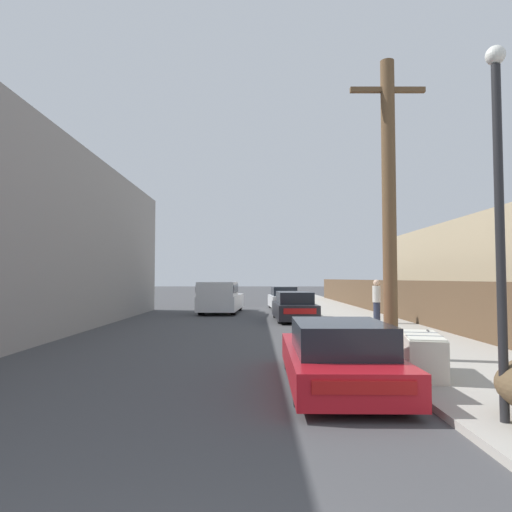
# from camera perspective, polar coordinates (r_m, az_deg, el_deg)

# --- Properties ---
(sidewalk_curb) EXTENTS (4.20, 63.00, 0.12)m
(sidewalk_curb) POSITION_cam_1_polar(r_m,az_deg,el_deg) (25.56, 10.51, -7.09)
(sidewalk_curb) COLOR #ADA89E
(sidewalk_curb) RESTS_ON ground
(discarded_fridge) EXTENTS (1.03, 1.87, 0.81)m
(discarded_fridge) POSITION_cam_1_polar(r_m,az_deg,el_deg) (9.59, 19.86, -11.51)
(discarded_fridge) COLOR silver
(discarded_fridge) RESTS_ON sidewalk_curb
(parked_sports_car_red) EXTENTS (1.91, 4.73, 1.21)m
(parked_sports_car_red) POSITION_cam_1_polar(r_m,az_deg,el_deg) (8.76, 9.91, -12.20)
(parked_sports_car_red) COLOR red
(parked_sports_car_red) RESTS_ON ground
(car_parked_mid) EXTENTS (1.91, 4.74, 1.36)m
(car_parked_mid) POSITION_cam_1_polar(r_m,az_deg,el_deg) (21.74, 4.53, -6.37)
(car_parked_mid) COLOR black
(car_parked_mid) RESTS_ON ground
(car_parked_far) EXTENTS (1.93, 4.16, 1.44)m
(car_parked_far) POSITION_cam_1_polar(r_m,az_deg,el_deg) (29.81, 3.21, -5.34)
(car_parked_far) COLOR silver
(car_parked_far) RESTS_ON ground
(pickup_truck) EXTENTS (2.41, 5.59, 1.79)m
(pickup_truck) POSITION_cam_1_polar(r_m,az_deg,el_deg) (26.06, -4.73, -5.21)
(pickup_truck) COLOR silver
(pickup_truck) RESTS_ON ground
(utility_pole) EXTENTS (1.80, 0.33, 7.11)m
(utility_pole) POSITION_cam_1_polar(r_m,az_deg,el_deg) (11.35, 16.07, 6.32)
(utility_pole) COLOR brown
(utility_pole) RESTS_ON sidewalk_curb
(street_lamp) EXTENTS (0.26, 0.26, 5.02)m
(street_lamp) POSITION_cam_1_polar(r_m,az_deg,el_deg) (6.92, 27.88, 6.00)
(street_lamp) COLOR #232326
(street_lamp) RESTS_ON sidewalk_curb
(wooden_fence) EXTENTS (0.08, 42.92, 1.78)m
(wooden_fence) POSITION_cam_1_polar(r_m,az_deg,el_deg) (24.05, 15.96, -5.04)
(wooden_fence) COLOR brown
(wooden_fence) RESTS_ON sidewalk_curb
(building_right_house) EXTENTS (6.00, 15.58, 4.40)m
(building_right_house) POSITION_cam_1_polar(r_m,az_deg,el_deg) (23.81, 27.46, -1.99)
(building_right_house) COLOR tan
(building_right_house) RESTS_ON ground
(pedestrian) EXTENTS (0.34, 0.34, 1.82)m
(pedestrian) POSITION_cam_1_polar(r_m,az_deg,el_deg) (19.84, 14.61, -5.40)
(pedestrian) COLOR #282D42
(pedestrian) RESTS_ON sidewalk_curb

